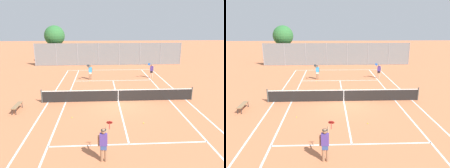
{
  "view_description": "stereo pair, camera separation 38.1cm",
  "coord_description": "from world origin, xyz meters",
  "views": [
    {
      "loc": [
        -1.48,
        -16.27,
        6.02
      ],
      "look_at": [
        -0.4,
        1.5,
        1.0
      ],
      "focal_mm": 35.0,
      "sensor_mm": 36.0,
      "label": 1
    },
    {
      "loc": [
        -1.1,
        -16.29,
        6.02
      ],
      "look_at": [
        -0.4,
        1.5,
        1.0
      ],
      "focal_mm": 35.0,
      "sensor_mm": 36.0,
      "label": 2
    }
  ],
  "objects": [
    {
      "name": "ground_plane",
      "position": [
        0.0,
        0.0,
        0.0
      ],
      "size": [
        120.0,
        120.0,
        0.0
      ],
      "primitive_type": "plane",
      "color": "#C67047"
    },
    {
      "name": "court_line_markings",
      "position": [
        0.0,
        0.0,
        0.0
      ],
      "size": [
        11.1,
        23.9,
        0.01
      ],
      "color": "white",
      "rests_on": "ground"
    },
    {
      "name": "tennis_net",
      "position": [
        0.0,
        0.0,
        0.51
      ],
      "size": [
        12.0,
        0.1,
        1.07
      ],
      "color": "#474C47",
      "rests_on": "ground"
    },
    {
      "name": "player_near_side",
      "position": [
        -1.33,
        -7.73,
        0.93
      ],
      "size": [
        0.69,
        0.73,
        1.77
      ],
      "color": "#936B4C",
      "rests_on": "ground"
    },
    {
      "name": "player_far_left",
      "position": [
        -2.44,
        6.98,
        0.93
      ],
      "size": [
        0.6,
        0.79,
        1.77
      ],
      "color": "#936B4C",
      "rests_on": "ground"
    },
    {
      "name": "player_far_right",
      "position": [
        4.38,
        7.25,
        0.93
      ],
      "size": [
        0.82,
        0.7,
        1.77
      ],
      "color": "#D8A884",
      "rests_on": "ground"
    },
    {
      "name": "loose_tennis_ball_0",
      "position": [
        -2.46,
        5.84,
        0.03
      ],
      "size": [
        0.07,
        0.07,
        0.07
      ],
      "primitive_type": "sphere",
      "color": "#D1DB33",
      "rests_on": "ground"
    },
    {
      "name": "loose_tennis_ball_1",
      "position": [
        -3.31,
        -2.98,
        0.03
      ],
      "size": [
        0.07,
        0.07,
        0.07
      ],
      "primitive_type": "sphere",
      "color": "#D1DB33",
      "rests_on": "ground"
    },
    {
      "name": "loose_tennis_ball_3",
      "position": [
        1.22,
        -4.08,
        0.03
      ],
      "size": [
        0.07,
        0.07,
        0.07
      ],
      "primitive_type": "sphere",
      "color": "#D1DB33",
      "rests_on": "ground"
    },
    {
      "name": "courtside_bench",
      "position": [
        -7.28,
        -1.59,
        0.41
      ],
      "size": [
        0.36,
        1.5,
        0.47
      ],
      "color": "olive",
      "rests_on": "ground"
    },
    {
      "name": "back_fence",
      "position": [
        0.0,
        15.36,
        1.61
      ],
      "size": [
        21.3,
        0.08,
        3.22
      ],
      "color": "gray",
      "rests_on": "ground"
    },
    {
      "name": "tree_behind_left",
      "position": [
        -8.13,
        17.68,
        4.03
      ],
      "size": [
        3.04,
        3.04,
        5.64
      ],
      "color": "brown",
      "rests_on": "ground"
    }
  ]
}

